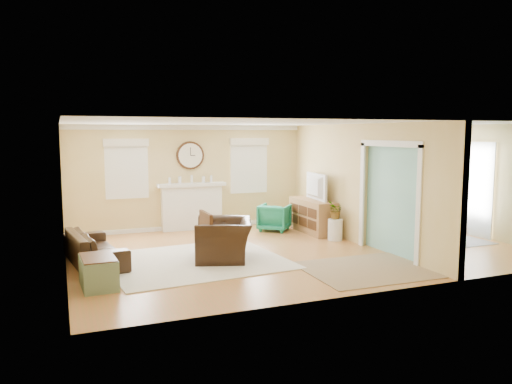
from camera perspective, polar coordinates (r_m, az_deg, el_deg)
floor at (r=10.49m, az=4.70°, el=-6.51°), size 9.00×9.00×0.00m
wall_back at (r=13.01m, az=-1.11°, el=1.90°), size 9.00×0.02×2.60m
wall_front at (r=7.72m, az=14.72°, el=-1.69°), size 9.00×0.02×2.60m
wall_left at (r=9.21m, az=-21.20°, el=-0.59°), size 0.02×6.00×2.60m
wall_right at (r=12.91m, az=22.98°, el=1.32°), size 0.02×6.00×2.60m
ceiling at (r=10.21m, az=4.85°, el=7.84°), size 9.00×6.00×0.02m
partition at (r=11.25m, az=11.05°, el=1.30°), size 0.17×6.00×2.60m
fireplace at (r=12.53m, az=-7.35°, el=-1.58°), size 1.70×0.30×1.17m
wall_clock at (r=12.50m, az=-7.53°, el=4.17°), size 0.70×0.07×0.70m
window_left at (r=12.21m, az=-14.58°, el=3.04°), size 1.05×0.13×1.42m
window_right at (r=12.96m, az=-0.83°, el=3.47°), size 1.05×0.13×1.42m
french_doors at (r=12.89m, az=22.80°, el=0.43°), size 0.06×1.70×2.20m
pendant at (r=11.85m, az=17.98°, el=5.45°), size 0.30×0.30×0.55m
rug_cream at (r=9.56m, az=-6.92°, el=-7.81°), size 3.43×3.04×0.02m
rug_jute at (r=9.15m, az=12.72°, el=-8.60°), size 2.28×1.88×0.01m
rug_grey at (r=12.34m, az=17.68°, el=-4.76°), size 2.24×2.80×0.01m
sofa at (r=9.74m, az=-17.96°, el=-6.07°), size 1.08×2.13×0.59m
eames_chair at (r=9.55m, az=-3.69°, el=-5.46°), size 1.36×1.45×0.77m
green_chair at (r=12.35m, az=2.12°, el=-2.92°), size 1.00×1.00×0.66m
trunk at (r=8.28m, az=-17.56°, el=-8.70°), size 0.56×0.87×0.49m
credenza at (r=12.20m, az=6.47°, el=-2.73°), size 0.53×1.56×0.80m
tv at (r=12.10m, az=6.44°, el=0.62°), size 0.24×1.12×0.64m
garden_stool at (r=11.39m, az=9.04°, el=-4.27°), size 0.33×0.33×0.48m
potted_plant at (r=11.31m, az=9.08°, el=-2.08°), size 0.45×0.47×0.40m
dining_table at (r=12.29m, az=17.73°, el=-3.35°), size 1.40×1.98×0.63m
dining_chair_n at (r=13.01m, az=14.74°, el=-1.78°), size 0.42×0.42×0.89m
dining_chair_s at (r=11.30m, az=21.26°, el=-3.15°), size 0.44×0.44×0.93m
dining_chair_w at (r=11.81m, az=15.31°, el=-2.54°), size 0.49×0.49×0.93m
dining_chair_e at (r=12.74m, az=20.00°, el=-1.78°), size 0.49×0.49×1.02m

